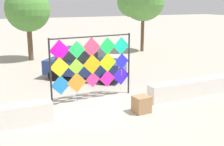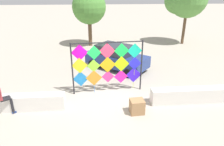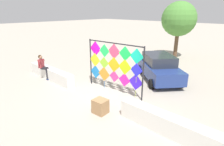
# 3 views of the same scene
# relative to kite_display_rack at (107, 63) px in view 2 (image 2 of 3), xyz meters

# --- Properties ---
(ground) EXTENTS (120.00, 120.00, 0.00)m
(ground) POSITION_rel_kite_display_rack_xyz_m (-0.04, -0.96, -1.55)
(ground) COLOR #ADA393
(plaza_ledge_left) EXTENTS (4.30, 0.52, 0.70)m
(plaza_ledge_left) POSITION_rel_kite_display_rack_xyz_m (-4.11, -1.34, -1.20)
(plaza_ledge_left) COLOR silver
(plaza_ledge_left) RESTS_ON ground
(plaza_ledge_right) EXTENTS (4.30, 0.52, 0.70)m
(plaza_ledge_right) POSITION_rel_kite_display_rack_xyz_m (4.04, -1.34, -1.20)
(plaza_ledge_right) COLOR silver
(plaza_ledge_right) RESTS_ON ground
(kite_display_rack) EXTENTS (3.46, 0.31, 2.66)m
(kite_display_rack) POSITION_rel_kite_display_rack_xyz_m (0.00, 0.00, 0.00)
(kite_display_rack) COLOR #232328
(kite_display_rack) RESTS_ON ground
(seated_vendor) EXTENTS (0.74, 0.65, 1.54)m
(seated_vendor) POSITION_rel_kite_display_rack_xyz_m (-4.38, -1.67, -0.64)
(seated_vendor) COLOR black
(seated_vendor) RESTS_ON ground
(parked_car) EXTENTS (4.15, 3.91, 1.55)m
(parked_car) POSITION_rel_kite_display_rack_xyz_m (0.77, 3.22, -0.76)
(parked_car) COLOR navy
(parked_car) RESTS_ON ground
(cardboard_box_large) EXTENTS (0.61, 0.55, 0.61)m
(cardboard_box_large) POSITION_rel_kite_display_rack_xyz_m (1.10, -2.02, -1.25)
(cardboard_box_large) COLOR #9E754C
(cardboard_box_large) RESTS_ON ground
(tree_broadleaf) EXTENTS (2.91, 2.91, 4.83)m
(tree_broadleaf) POSITION_rel_kite_display_rack_xyz_m (-0.91, 9.08, 1.77)
(tree_broadleaf) COLOR brown
(tree_broadleaf) RESTS_ON ground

